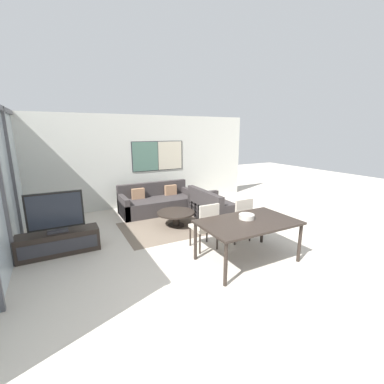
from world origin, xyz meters
TOP-DOWN VIEW (x-y plane):
  - ground_plane at (0.00, 0.00)m, footprint 24.00×24.00m
  - wall_back at (0.02, 5.35)m, footprint 7.47×0.09m
  - area_rug at (0.12, 3.11)m, footprint 2.62×1.74m
  - tv_console at (-2.48, 2.81)m, footprint 1.44×0.44m
  - television at (-2.48, 2.81)m, footprint 0.98×0.20m
  - sofa_main at (0.12, 4.47)m, footprint 2.13×0.95m
  - sofa_side at (1.23, 3.07)m, footprint 0.95×1.58m
  - coffee_table at (0.12, 3.11)m, footprint 0.93×0.93m
  - dining_table at (0.53, 0.90)m, footprint 1.73×1.07m
  - dining_chair_left at (0.11, 1.64)m, footprint 0.46×0.46m
  - dining_chair_centre at (0.95, 1.65)m, footprint 0.46×0.46m
  - fruit_bowl at (0.59, 1.01)m, footprint 0.28×0.28m

SIDE VIEW (x-z plane):
  - ground_plane at x=0.00m, z-range 0.00..0.00m
  - area_rug at x=0.12m, z-range 0.00..0.01m
  - tv_console at x=-2.48m, z-range 0.00..0.45m
  - sofa_side at x=1.23m, z-range -0.14..0.68m
  - sofa_main at x=0.12m, z-range -0.14..0.68m
  - coffee_table at x=0.12m, z-range 0.09..0.46m
  - dining_chair_left at x=0.11m, z-range 0.05..1.01m
  - dining_chair_centre at x=0.95m, z-range 0.05..1.01m
  - dining_table at x=0.53m, z-range 0.31..1.07m
  - fruit_bowl at x=0.59m, z-range 0.76..0.85m
  - television at x=-2.48m, z-range 0.44..1.21m
  - wall_back at x=0.02m, z-range 0.01..2.81m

